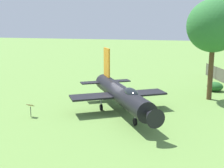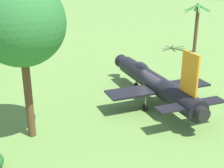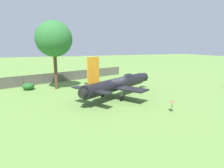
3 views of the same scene
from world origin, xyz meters
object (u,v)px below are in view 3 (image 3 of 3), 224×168
object	(u,v)px
shrub_near_fence	(28,86)
info_plaque	(172,104)
shade_tree	(54,39)
display_jet	(119,83)

from	to	relation	value
shrub_near_fence	info_plaque	distance (m)	21.40
shade_tree	shrub_near_fence	size ratio (longest dim) A/B	5.58
display_jet	shrub_near_fence	xyz separation A→B (m)	(11.32, -8.68, -1.24)
shade_tree	info_plaque	bearing A→B (deg)	122.98
info_plaque	shrub_near_fence	bearing A→B (deg)	-49.07
display_jet	shade_tree	world-z (taller)	shade_tree
display_jet	shrub_near_fence	distance (m)	14.32
shade_tree	shrub_near_fence	bearing A→B (deg)	-12.07
shade_tree	info_plaque	world-z (taller)	shade_tree
display_jet	shade_tree	distance (m)	12.12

